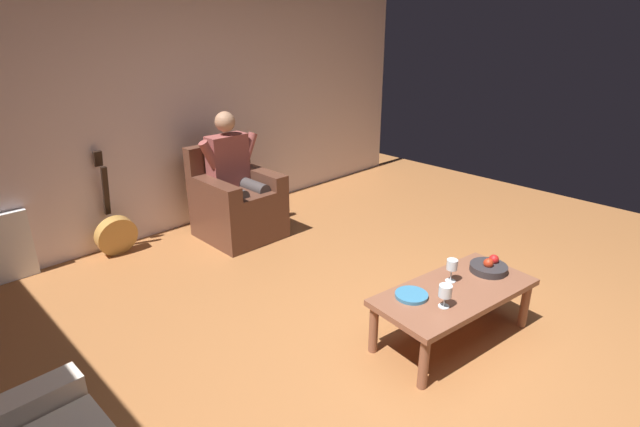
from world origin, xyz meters
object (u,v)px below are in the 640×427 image
Objects in this scene: person_seated at (235,172)px; wine_glass_near at (445,292)px; fruit_bowl at (489,267)px; armchair at (237,204)px; decorative_dish at (411,295)px; wine_glass_far at (452,266)px; coffee_table at (454,296)px; guitar at (116,232)px.

wine_glass_near is (0.23, 2.52, -0.18)m from person_seated.
fruit_bowl is at bearing -176.99° from wine_glass_near.
armchair reaches higher than decorative_dish.
decorative_dish is (0.68, -0.18, -0.02)m from fruit_bowl.
armchair is 5.54× the size of wine_glass_far.
wine_glass_near is (0.24, 0.06, 0.16)m from coffee_table.
wine_glass_far is at bearing -130.88° from coffee_table.
wine_glass_near reaches higher than fruit_bowl.
decorative_dish is (0.28, 2.32, 0.06)m from armchair.
person_seated is 2.34m from decorative_dish.
wine_glass_far is (-0.31, -0.14, 0.01)m from wine_glass_near.
guitar is (1.06, -0.43, -0.11)m from armchair.
guitar is 6.45× the size of wine_glass_near.
person_seated reaches higher than armchair.
wine_glass_far is (-0.08, 2.39, 0.17)m from armchair.
person_seated is at bearing -96.96° from decorative_dish.
armchair is at bearing -89.87° from coffee_table.
wine_glass_far reaches higher than fruit_bowl.
coffee_table is at bearing 110.20° from guitar.
coffee_table is 0.40m from fruit_bowl.
coffee_table is (-0.01, 2.45, -0.34)m from person_seated.
guitar is 3.28m from fruit_bowl.
fruit_bowl is 1.22× the size of decorative_dish.
armchair is at bearing 157.80° from guitar.
guitar is 4.57× the size of decorative_dish.
armchair reaches higher than wine_glass_near.
armchair is 2.34m from decorative_dish.
guitar is at bearing -74.17° from decorative_dish.
fruit_bowl is (-0.32, 0.11, -0.08)m from wine_glass_far.
wine_glass_far reaches higher than coffee_table.
decorative_dish is (0.28, 2.30, -0.27)m from person_seated.
armchair is 0.75× the size of coffee_table.
guitar reaches higher than wine_glass_far.
guitar is 2.87m from decorative_dish.
person_seated is at bearing -88.16° from wine_glass_far.
wine_glass_near is (-0.83, 2.96, 0.27)m from guitar.
coffee_table is 5.67× the size of decorative_dish.
coffee_table is 0.33m from decorative_dish.
wine_glass_far is (-0.07, -0.08, 0.17)m from coffee_table.
guitar reaches higher than fruit_bowl.
decorative_dish is (0.05, -0.21, -0.09)m from wine_glass_near.
coffee_table is at bearing 152.59° from decorative_dish.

